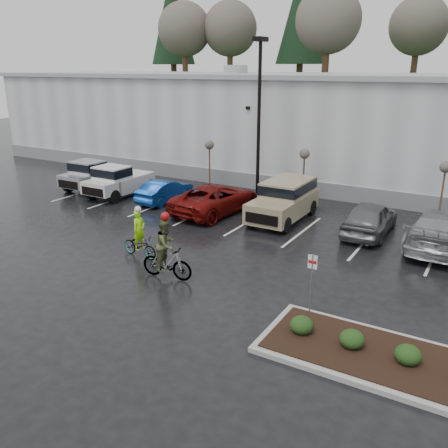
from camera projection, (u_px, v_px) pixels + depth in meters
The scene contains 22 objects.
ground at pixel (206, 293), 16.88m from camera, with size 120.00×120.00×0.00m, color black.
warehouse at pixel (371, 126), 33.71m from camera, with size 60.50×15.50×7.20m.
wooded_ridge at pixel (423, 111), 52.74m from camera, with size 80.00×25.00×6.00m, color #193616.
lamppost at pixel (259, 104), 26.82m from camera, with size 0.50×1.00×9.22m.
sapling_west at pixel (209, 148), 30.50m from camera, with size 0.60×0.60×3.20m.
sapling_mid at pixel (304, 157), 27.37m from camera, with size 0.60×0.60×3.20m.
sapling_east at pixel (445, 170), 23.76m from camera, with size 0.60×0.60×3.20m.
curb_island at pixel (406, 366), 12.67m from camera, with size 8.00×3.00×0.15m, color gray.
mulch_bed at pixel (407, 362), 12.64m from camera, with size 7.60×2.60×0.04m, color black.
shrub_a at pixel (302, 325), 14.00m from camera, with size 0.70×0.70×0.52m, color #163512.
shrub_b at pixel (352, 339), 13.28m from camera, with size 0.70×0.70×0.52m, color #163512.
shrub_c at pixel (408, 355), 12.56m from camera, with size 0.70×0.70×0.52m, color #163512.
fire_lane_sign at pixel (312, 278), 14.77m from camera, with size 0.30×0.05×2.20m.
pickup_silver at pixel (98, 173), 31.28m from camera, with size 2.10×5.20×1.96m, color #B9BCC1, non-canonical shape.
pickup_white at pixel (123, 179), 29.62m from camera, with size 2.10×5.20×1.96m, color silver, non-canonical shape.
car_blue at pixel (165, 191), 28.15m from camera, with size 1.40×4.03×1.33m, color navy.
car_red at pixel (216, 198), 26.00m from camera, with size 2.66×5.77×1.60m, color #680B09.
suv_tan at pixel (283, 201), 24.60m from camera, with size 2.20×5.10×2.06m, color #9C8D69, non-canonical shape.
car_grey at pixel (370, 218), 22.63m from camera, with size 1.90×4.73×1.61m, color #5E6062.
car_far_silver at pixel (442, 229), 20.92m from camera, with size 2.41×5.93×1.72m, color #9A9BA1.
cyclist_hivis at pixel (140, 241), 19.93m from camera, with size 1.90×0.83×2.23m.
cyclist_olive at pixel (167, 255), 17.81m from camera, with size 2.08×1.02×2.63m.
Camera 1 is at (8.28, -12.81, 7.67)m, focal length 38.00 mm.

